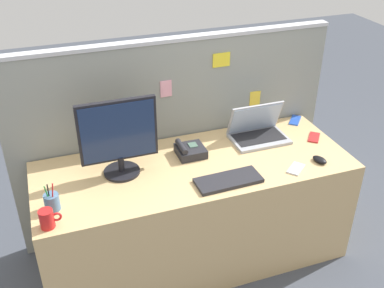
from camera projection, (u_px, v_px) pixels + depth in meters
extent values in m
plane|color=#424751|center=(194.00, 253.00, 3.17)|extent=(10.00, 10.00, 0.00)
cube|color=tan|center=(195.00, 212.00, 2.99)|extent=(1.95, 0.74, 0.74)
cube|color=gray|center=(175.00, 139.00, 3.15)|extent=(2.19, 0.06, 1.39)
cube|color=#B7BAC1|center=(172.00, 39.00, 2.80)|extent=(2.19, 0.07, 0.02)
cube|color=#66ADD1|center=(133.00, 103.00, 2.88)|extent=(0.12, 0.01, 0.07)
cube|color=pink|center=(166.00, 89.00, 2.91)|extent=(0.08, 0.01, 0.11)
cube|color=yellow|center=(255.00, 98.00, 3.18)|extent=(0.08, 0.01, 0.11)
cube|color=yellow|center=(221.00, 60.00, 2.94)|extent=(0.12, 0.01, 0.09)
cylinder|color=black|center=(122.00, 171.00, 2.72)|extent=(0.22, 0.22, 0.02)
cylinder|color=black|center=(121.00, 164.00, 2.69)|extent=(0.04, 0.04, 0.09)
cube|color=black|center=(118.00, 131.00, 2.59)|extent=(0.45, 0.03, 0.38)
cube|color=#19284C|center=(118.00, 132.00, 2.58)|extent=(0.42, 0.01, 0.35)
cube|color=#9EA0A8|center=(259.00, 139.00, 3.05)|extent=(0.37, 0.25, 0.02)
cube|color=black|center=(259.00, 137.00, 3.05)|extent=(0.33, 0.18, 0.00)
cube|color=#9EA0A8|center=(255.00, 118.00, 3.06)|extent=(0.37, 0.09, 0.23)
cube|color=#9EB2D1|center=(255.00, 119.00, 3.05)|extent=(0.35, 0.08, 0.20)
cube|color=#232328|center=(191.00, 151.00, 2.89)|extent=(0.17, 0.17, 0.05)
cube|color=#4C6B5B|center=(193.00, 145.00, 2.89)|extent=(0.05, 0.06, 0.01)
cylinder|color=#232328|center=(181.00, 147.00, 2.85)|extent=(0.04, 0.15, 0.04)
cube|color=#232328|center=(228.00, 180.00, 2.64)|extent=(0.39, 0.17, 0.02)
ellipsoid|color=black|center=(320.00, 160.00, 2.82)|extent=(0.08, 0.11, 0.03)
cylinder|color=#4C7093|center=(52.00, 202.00, 2.40)|extent=(0.08, 0.08, 0.09)
cylinder|color=#238438|center=(47.00, 195.00, 2.36)|extent=(0.02, 0.03, 0.13)
cylinder|color=red|center=(53.00, 195.00, 2.36)|extent=(0.03, 0.01, 0.14)
cylinder|color=black|center=(49.00, 195.00, 2.37)|extent=(0.01, 0.01, 0.13)
cube|color=#B7BAC1|center=(296.00, 169.00, 2.75)|extent=(0.15, 0.14, 0.01)
cube|color=#B22323|center=(314.00, 137.00, 3.08)|extent=(0.14, 0.15, 0.01)
cube|color=blue|center=(295.00, 120.00, 3.30)|extent=(0.15, 0.16, 0.01)
cylinder|color=red|center=(47.00, 219.00, 2.28)|extent=(0.07, 0.07, 0.10)
torus|color=red|center=(57.00, 217.00, 2.29)|extent=(0.05, 0.01, 0.05)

